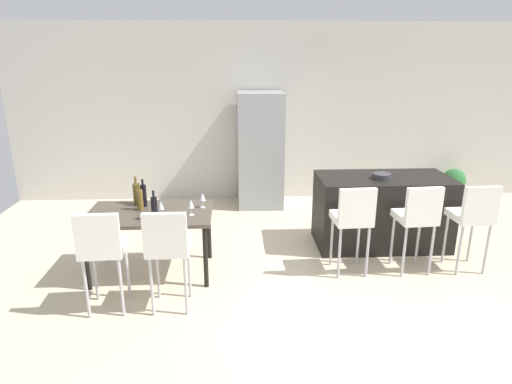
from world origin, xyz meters
The scene contains 19 objects.
ground_plane centered at (0.00, 0.00, 0.00)m, with size 10.00×10.00×0.00m, color beige.
back_wall centered at (0.00, 2.78, 1.45)m, with size 10.00×0.12×2.90m, color beige.
kitchen_island centered at (0.59, 0.68, 0.46)m, with size 1.67×0.80×0.92m, color black.
bar_chair_left centered at (-0.01, -0.10, 0.70)m, with size 0.42×0.42×1.05m.
bar_chair_middle centered at (0.71, -0.10, 0.70)m, with size 0.42×0.42×1.05m.
bar_chair_right centered at (1.35, -0.10, 0.70)m, with size 0.41×0.41×1.05m.
dining_table centered at (-2.25, 0.03, 0.67)m, with size 1.36×0.82×0.74m.
dining_chair_near centered at (-2.56, -0.74, 0.70)m, with size 0.42×0.42×1.05m.
dining_chair_far centered at (-1.95, -0.74, 0.70)m, with size 0.40×0.40×1.05m.
wine_bottle_right centered at (-2.36, 0.11, 0.86)m, with size 0.07×0.07×0.31m.
wine_bottle_left centered at (-2.45, 0.32, 0.87)m, with size 0.08×0.08×0.32m.
wine_bottle_end centered at (-2.35, 0.24, 0.87)m, with size 0.07×0.07×0.32m.
wine_bottle_near centered at (-2.15, -0.21, 0.87)m, with size 0.07×0.07×0.32m.
wine_glass_middle centered at (-2.10, -0.11, 0.86)m, with size 0.07×0.07×0.17m.
wine_glass_far centered at (-1.78, -0.08, 0.86)m, with size 0.07×0.07×0.17m.
wine_glass_corner centered at (-1.68, 0.15, 0.86)m, with size 0.07×0.07×0.17m.
refrigerator centered at (-0.89, 2.34, 0.92)m, with size 0.72×0.68×1.84m, color #939699.
fruit_bowl centered at (0.51, 0.59, 0.96)m, with size 0.22×0.22×0.07m, color #333338.
potted_plant centered at (2.39, 2.33, 0.33)m, with size 0.37×0.37×0.57m.
Camera 1 is at (-1.31, -4.50, 2.40)m, focal length 30.42 mm.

